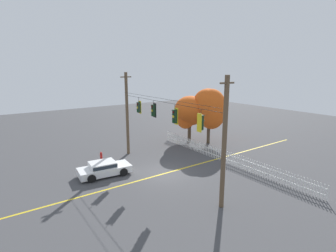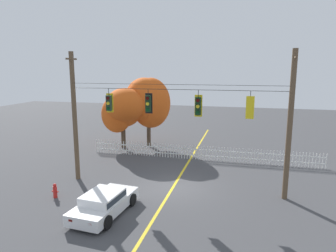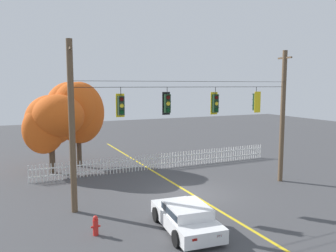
{
  "view_description": "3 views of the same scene",
  "coord_description": "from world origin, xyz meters",
  "px_view_note": "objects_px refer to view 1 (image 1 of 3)",
  "views": [
    {
      "loc": [
        16.47,
        -11.24,
        8.42
      ],
      "look_at": [
        -0.09,
        0.48,
        3.92
      ],
      "focal_mm": 27.88,
      "sensor_mm": 36.0,
      "label": 1
    },
    {
      "loc": [
        3.96,
        -16.98,
        7.11
      ],
      "look_at": [
        -0.57,
        1.09,
        3.55
      ],
      "focal_mm": 32.82,
      "sensor_mm": 36.0,
      "label": 2
    },
    {
      "loc": [
        -8.87,
        -16.14,
        6.0
      ],
      "look_at": [
        -1.22,
        0.47,
        3.81
      ],
      "focal_mm": 36.7,
      "sensor_mm": 36.0,
      "label": 3
    }
  ],
  "objects_px": {
    "traffic_signal_northbound_primary": "(201,122)",
    "fire_hydrant": "(101,156)",
    "traffic_signal_westbound_side": "(175,116)",
    "parked_car": "(104,168)",
    "autumn_maple_mid": "(209,107)",
    "traffic_signal_northbound_secondary": "(139,107)",
    "autumn_maple_near_fence": "(189,111)",
    "traffic_signal_eastbound_side": "(154,110)"
  },
  "relations": [
    {
      "from": "autumn_maple_near_fence",
      "to": "autumn_maple_mid",
      "type": "xyz_separation_m",
      "value": [
        1.81,
        1.33,
        0.59
      ]
    },
    {
      "from": "traffic_signal_northbound_primary",
      "to": "autumn_maple_near_fence",
      "type": "xyz_separation_m",
      "value": [
        -10.62,
        7.96,
        -1.4
      ]
    },
    {
      "from": "traffic_signal_eastbound_side",
      "to": "fire_hydrant",
      "type": "relative_size",
      "value": 1.76
    },
    {
      "from": "autumn_maple_mid",
      "to": "fire_hydrant",
      "type": "distance_m",
      "value": 12.91
    },
    {
      "from": "autumn_maple_mid",
      "to": "fire_hydrant",
      "type": "bearing_deg",
      "value": -96.72
    },
    {
      "from": "traffic_signal_northbound_secondary",
      "to": "traffic_signal_northbound_primary",
      "type": "xyz_separation_m",
      "value": [
        8.22,
        -0.02,
        0.0
      ]
    },
    {
      "from": "autumn_maple_mid",
      "to": "traffic_signal_northbound_secondary",
      "type": "bearing_deg",
      "value": -86.32
    },
    {
      "from": "traffic_signal_eastbound_side",
      "to": "autumn_maple_near_fence",
      "type": "height_order",
      "value": "traffic_signal_eastbound_side"
    },
    {
      "from": "traffic_signal_westbound_side",
      "to": "traffic_signal_eastbound_side",
      "type": "bearing_deg",
      "value": -179.99
    },
    {
      "from": "traffic_signal_westbound_side",
      "to": "fire_hydrant",
      "type": "height_order",
      "value": "traffic_signal_westbound_side"
    },
    {
      "from": "autumn_maple_mid",
      "to": "autumn_maple_near_fence",
      "type": "bearing_deg",
      "value": -143.67
    },
    {
      "from": "parked_car",
      "to": "traffic_signal_eastbound_side",
      "type": "bearing_deg",
      "value": 76.08
    },
    {
      "from": "traffic_signal_eastbound_side",
      "to": "fire_hydrant",
      "type": "bearing_deg",
      "value": -146.56
    },
    {
      "from": "traffic_signal_westbound_side",
      "to": "fire_hydrant",
      "type": "bearing_deg",
      "value": -158.16
    },
    {
      "from": "traffic_signal_westbound_side",
      "to": "parked_car",
      "type": "relative_size",
      "value": 0.36
    },
    {
      "from": "traffic_signal_northbound_primary",
      "to": "autumn_maple_mid",
      "type": "xyz_separation_m",
      "value": [
        -8.82,
        9.29,
        -0.81
      ]
    },
    {
      "from": "traffic_signal_westbound_side",
      "to": "autumn_maple_mid",
      "type": "distance_m",
      "value": 11.07
    },
    {
      "from": "traffic_signal_westbound_side",
      "to": "autumn_maple_mid",
      "type": "height_order",
      "value": "autumn_maple_mid"
    },
    {
      "from": "traffic_signal_northbound_secondary",
      "to": "traffic_signal_westbound_side",
      "type": "xyz_separation_m",
      "value": [
        5.41,
        0.0,
        -0.02
      ]
    },
    {
      "from": "autumn_maple_near_fence",
      "to": "fire_hydrant",
      "type": "xyz_separation_m",
      "value": [
        0.36,
        -10.92,
        -3.2
      ]
    },
    {
      "from": "traffic_signal_northbound_primary",
      "to": "autumn_maple_near_fence",
      "type": "relative_size",
      "value": 0.28
    },
    {
      "from": "traffic_signal_northbound_secondary",
      "to": "traffic_signal_northbound_primary",
      "type": "distance_m",
      "value": 8.22
    },
    {
      "from": "traffic_signal_northbound_primary",
      "to": "traffic_signal_eastbound_side",
      "type": "bearing_deg",
      "value": 179.81
    },
    {
      "from": "traffic_signal_northbound_primary",
      "to": "autumn_maple_mid",
      "type": "bearing_deg",
      "value": 133.51
    },
    {
      "from": "traffic_signal_northbound_secondary",
      "to": "traffic_signal_eastbound_side",
      "type": "relative_size",
      "value": 1.02
    },
    {
      "from": "traffic_signal_northbound_secondary",
      "to": "autumn_maple_mid",
      "type": "height_order",
      "value": "autumn_maple_mid"
    },
    {
      "from": "traffic_signal_northbound_primary",
      "to": "parked_car",
      "type": "xyz_separation_m",
      "value": [
        -6.76,
        -4.08,
        -4.41
      ]
    },
    {
      "from": "traffic_signal_eastbound_side",
      "to": "autumn_maple_mid",
      "type": "distance_m",
      "value": 9.8
    },
    {
      "from": "traffic_signal_northbound_primary",
      "to": "fire_hydrant",
      "type": "xyz_separation_m",
      "value": [
        -10.26,
        -2.96,
        -4.61
      ]
    },
    {
      "from": "autumn_maple_near_fence",
      "to": "parked_car",
      "type": "height_order",
      "value": "autumn_maple_near_fence"
    },
    {
      "from": "traffic_signal_eastbound_side",
      "to": "autumn_maple_near_fence",
      "type": "bearing_deg",
      "value": 121.58
    },
    {
      "from": "traffic_signal_northbound_secondary",
      "to": "traffic_signal_eastbound_side",
      "type": "xyz_separation_m",
      "value": [
        2.48,
        0.0,
        0.04
      ]
    },
    {
      "from": "traffic_signal_westbound_side",
      "to": "fire_hydrant",
      "type": "relative_size",
      "value": 1.87
    },
    {
      "from": "traffic_signal_northbound_secondary",
      "to": "parked_car",
      "type": "relative_size",
      "value": 0.35
    },
    {
      "from": "traffic_signal_northbound_secondary",
      "to": "autumn_maple_mid",
      "type": "distance_m",
      "value": 9.32
    },
    {
      "from": "fire_hydrant",
      "to": "traffic_signal_northbound_secondary",
      "type": "bearing_deg",
      "value": 55.64
    },
    {
      "from": "autumn_maple_mid",
      "to": "parked_car",
      "type": "bearing_deg",
      "value": -81.25
    },
    {
      "from": "traffic_signal_westbound_side",
      "to": "traffic_signal_northbound_primary",
      "type": "relative_size",
      "value": 1.02
    },
    {
      "from": "traffic_signal_westbound_side",
      "to": "autumn_maple_mid",
      "type": "bearing_deg",
      "value": 122.93
    },
    {
      "from": "traffic_signal_westbound_side",
      "to": "autumn_maple_near_fence",
      "type": "xyz_separation_m",
      "value": [
        -7.81,
        7.94,
        -1.39
      ]
    },
    {
      "from": "traffic_signal_northbound_primary",
      "to": "autumn_maple_mid",
      "type": "relative_size",
      "value": 0.24
    },
    {
      "from": "traffic_signal_westbound_side",
      "to": "autumn_maple_mid",
      "type": "relative_size",
      "value": 0.24
    }
  ]
}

